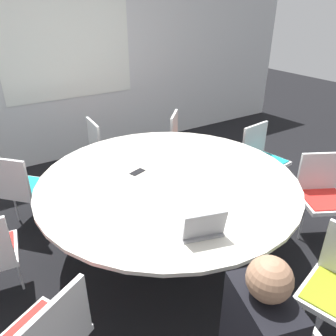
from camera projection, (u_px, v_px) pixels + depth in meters
ground_plane at (168, 245)px, 3.22m from camera, size 16.00×16.00×0.00m
wall_back at (69, 65)px, 4.52m from camera, size 8.00×0.07×2.70m
conference_table at (168, 187)px, 2.91m from camera, size 2.26×2.26×0.76m
chair_2 at (323, 191)px, 3.15m from camera, size 0.58×0.58×0.86m
chair_3 at (262, 155)px, 3.88m from camera, size 0.49×0.47×0.86m
chair_4 at (183, 140)px, 4.31m from camera, size 0.61×0.61×0.86m
chair_5 at (105, 146)px, 4.12m from camera, size 0.44×0.46×0.86m
chair_6 at (20, 185)px, 3.25m from camera, size 0.61×0.61×0.86m
laptop at (201, 227)px, 2.17m from camera, size 0.35×0.33×0.21m
cell_phone at (137, 172)px, 2.96m from camera, size 0.15×0.11×0.01m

